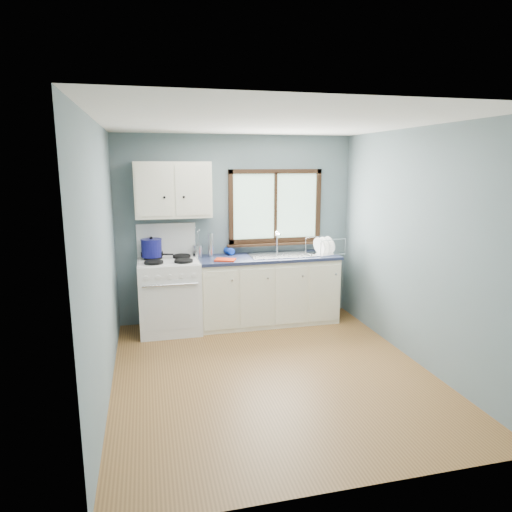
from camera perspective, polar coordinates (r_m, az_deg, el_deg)
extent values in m
cube|color=brown|center=(4.90, 1.97, -14.38)|extent=(3.20, 3.60, 0.02)
cube|color=white|center=(4.42, 2.20, 16.47)|extent=(3.20, 3.60, 0.02)
cube|color=slate|center=(6.23, -2.42, 3.41)|extent=(3.20, 0.02, 2.50)
cube|color=slate|center=(2.85, 12.01, -6.69)|extent=(3.20, 0.02, 2.50)
cube|color=slate|center=(4.35, -18.80, -0.74)|extent=(0.02, 3.60, 2.50)
cube|color=slate|center=(5.16, 19.57, 1.05)|extent=(0.02, 3.60, 2.50)
cube|color=white|center=(5.95, -10.74, -4.97)|extent=(0.76, 0.65, 0.92)
cube|color=white|center=(6.10, -11.13, 1.97)|extent=(0.76, 0.05, 0.44)
cube|color=silver|center=(5.84, -10.91, -0.59)|extent=(0.72, 0.59, 0.01)
cylinder|color=black|center=(5.68, -12.66, -0.78)|extent=(0.23, 0.23, 0.03)
cylinder|color=black|center=(5.70, -9.04, -0.61)|extent=(0.23, 0.23, 0.03)
cylinder|color=black|center=(5.97, -12.72, -0.19)|extent=(0.23, 0.23, 0.03)
cylinder|color=black|center=(5.99, -9.27, -0.03)|extent=(0.23, 0.23, 0.03)
cylinder|color=silver|center=(5.55, -10.65, -3.59)|extent=(0.66, 0.02, 0.02)
cube|color=silver|center=(5.66, -10.55, -6.46)|extent=(0.66, 0.01, 0.55)
cube|color=#F2ECCC|center=(6.17, 1.47, -4.36)|extent=(1.85, 0.60, 0.88)
cube|color=black|center=(6.31, 1.40, -7.81)|extent=(1.85, 0.54, 0.08)
cube|color=#191F39|center=(6.06, 1.49, -0.17)|extent=(1.89, 0.64, 0.04)
cube|color=silver|center=(6.10, 3.12, 0.12)|extent=(0.84, 0.46, 0.01)
cube|color=silver|center=(6.07, 1.31, -0.65)|extent=(0.36, 0.40, 0.14)
cube|color=silver|center=(6.18, 4.89, -0.46)|extent=(0.36, 0.40, 0.14)
cylinder|color=silver|center=(6.27, 2.61, 1.70)|extent=(0.02, 0.02, 0.28)
cylinder|color=silver|center=(6.18, 2.81, 2.78)|extent=(0.02, 0.16, 0.02)
sphere|color=silver|center=(6.25, 2.63, 2.96)|extent=(0.04, 0.04, 0.04)
cube|color=#9EC6A8|center=(6.30, 2.41, 6.24)|extent=(1.22, 0.01, 0.92)
cube|color=black|center=(6.25, 2.49, 10.52)|extent=(1.30, 0.05, 0.06)
cube|color=black|center=(6.34, 2.41, 1.99)|extent=(1.30, 0.05, 0.06)
cube|color=black|center=(6.14, -3.15, 6.10)|extent=(0.06, 0.05, 1.00)
cube|color=black|center=(6.48, 7.76, 6.30)|extent=(0.06, 0.05, 1.00)
cube|color=black|center=(6.28, 2.45, 6.23)|extent=(0.03, 0.05, 0.92)
cube|color=black|center=(6.32, 2.49, 1.50)|extent=(1.36, 0.10, 0.03)
cube|color=#F2ECCC|center=(5.89, -10.34, 8.14)|extent=(0.95, 0.32, 0.70)
cube|color=#F2ECCC|center=(5.71, -12.64, 7.96)|extent=(0.44, 0.01, 0.62)
cube|color=#F2ECCC|center=(5.74, -7.85, 8.14)|extent=(0.44, 0.01, 0.62)
sphere|color=black|center=(5.71, -11.39, 7.20)|extent=(0.03, 0.03, 0.03)
sphere|color=black|center=(5.72, -9.02, 7.29)|extent=(0.03, 0.03, 0.03)
cylinder|color=black|center=(5.98, -12.87, 0.24)|extent=(0.35, 0.35, 0.06)
cube|color=black|center=(5.93, -11.04, 0.21)|extent=(0.16, 0.07, 0.02)
cylinder|color=#12125A|center=(5.94, -12.92, 0.95)|extent=(0.26, 0.26, 0.22)
cylinder|color=#12125A|center=(5.92, -12.97, 2.02)|extent=(0.27, 0.27, 0.01)
sphere|color=black|center=(5.92, -12.98, 2.21)|extent=(0.04, 0.04, 0.04)
cylinder|color=silver|center=(6.01, -7.30, 0.62)|extent=(0.15, 0.15, 0.16)
cylinder|color=silver|center=(5.99, -7.17, 2.23)|extent=(0.01, 0.01, 0.24)
cylinder|color=silver|center=(5.99, -7.59, 2.42)|extent=(0.01, 0.01, 0.28)
cylinder|color=silver|center=(5.96, -7.28, 2.07)|extent=(0.01, 0.01, 0.22)
cylinder|color=silver|center=(6.01, -5.70, 1.37)|extent=(0.08, 0.08, 0.31)
imported|color=#0F38C8|center=(6.06, -2.99, 1.20)|extent=(0.12, 0.12, 0.25)
cube|color=red|center=(5.78, -3.87, -0.48)|extent=(0.30, 0.26, 0.02)
cube|color=silver|center=(6.27, 8.64, 0.36)|extent=(0.54, 0.47, 0.02)
cylinder|color=silver|center=(6.00, 8.11, 0.83)|extent=(0.01, 0.01, 0.21)
cylinder|color=silver|center=(6.28, 11.10, 1.21)|extent=(0.01, 0.01, 0.21)
cylinder|color=silver|center=(6.24, 6.21, 1.30)|extent=(0.01, 0.01, 0.21)
cylinder|color=silver|center=(6.51, 9.18, 1.64)|extent=(0.01, 0.01, 0.21)
cylinder|color=silver|center=(6.12, 9.67, 2.01)|extent=(0.41, 0.14, 0.01)
cylinder|color=silver|center=(6.36, 7.75, 2.42)|extent=(0.41, 0.14, 0.01)
cylinder|color=white|center=(6.19, 7.91, 1.26)|extent=(0.13, 0.24, 0.23)
cylinder|color=white|center=(6.24, 8.52, 1.33)|extent=(0.13, 0.24, 0.23)
cylinder|color=white|center=(6.30, 9.11, 1.40)|extent=(0.13, 0.24, 0.23)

